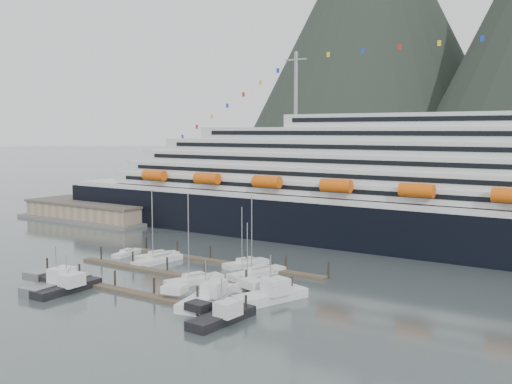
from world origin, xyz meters
TOP-DOWN VIEW (x-y plane):
  - ground at (0.00, 0.00)m, footprint 1600.00×1600.00m
  - cruise_ship at (30.03, 54.94)m, footprint 210.00×30.40m
  - warehouse at (-72.00, 42.00)m, footprint 46.00×20.00m
  - dock_near at (-4.93, -9.95)m, footprint 48.18×2.28m
  - dock_mid at (-4.93, 3.05)m, footprint 48.18×2.28m
  - dock_far at (-4.93, 16.05)m, footprint 48.18×2.28m
  - sailboat_a at (-25.92, 11.04)m, footprint 3.57×8.00m
  - sailboat_b at (-15.47, 9.34)m, footprint 4.06×11.67m
  - sailboat_c at (1.04, 1.11)m, footprint 6.43×11.01m
  - sailboat_e at (-18.79, 12.83)m, footprint 5.27×9.74m
  - sailboat_f at (1.12, 16.77)m, footprint 5.76×10.00m
  - sailboat_g at (7.16, 11.56)m, footprint 6.04×12.43m
  - sailboat_h at (10.44, 4.73)m, footprint 2.64×9.04m
  - trawler_a at (-12.92, -15.00)m, footprint 8.92×12.39m
  - trawler_b at (-15.59, -15.01)m, footprint 9.78×12.82m
  - trawler_c at (9.85, -6.94)m, footprint 10.74×14.67m
  - trawler_d at (17.87, -13.35)m, footprint 8.61×11.63m
  - trawler_e at (17.86, -0.68)m, footprint 10.54×12.98m

SIDE VIEW (x-z plane):
  - ground at x=0.00m, z-range 0.00..0.00m
  - dock_near at x=-4.93m, z-range -1.29..1.91m
  - dock_mid at x=-4.93m, z-range -1.29..1.91m
  - dock_far at x=-4.93m, z-range -1.29..1.91m
  - sailboat_a at x=-25.92m, z-range -5.01..5.79m
  - sailboat_h at x=10.44m, z-range -5.37..6.19m
  - sailboat_e at x=-18.79m, z-range -6.25..7.07m
  - sailboat_f at x=1.12m, z-range -5.73..6.57m
  - sailboat_g at x=7.16m, z-range -7.34..8.24m
  - sailboat_b at x=-15.47m, z-range -7.33..8.23m
  - sailboat_c at x=1.04m, z-range -7.73..8.64m
  - trawler_a at x=-12.92m, z-range -2.50..4.25m
  - trawler_d at x=17.87m, z-range -2.53..4.29m
  - trawler_c at x=9.85m, z-range -2.71..4.55m
  - trawler_e at x=17.86m, z-range -3.04..5.02m
  - trawler_b at x=-15.59m, z-range -3.08..5.07m
  - warehouse at x=-72.00m, z-range -0.65..5.15m
  - cruise_ship at x=30.03m, z-range -13.11..37.19m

